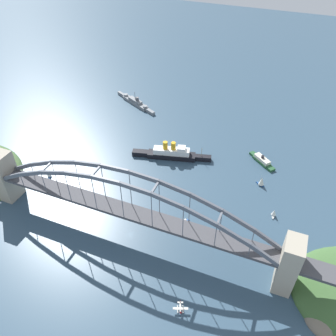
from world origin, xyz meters
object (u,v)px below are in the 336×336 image
Objects in this scene: small_boat_1 at (247,243)px; small_boat_3 at (49,174)px; small_boat_4 at (184,221)px; small_boat_5 at (262,181)px; naval_cruiser at (136,102)px; small_boat_2 at (65,185)px; ocean_liner at (171,153)px; small_boat_0 at (274,213)px; seaplane_taxiing_near_bridge at (180,308)px; harbor_ferry_steamer at (262,160)px; harbor_arch_bridge at (128,212)px.

small_boat_1 is 193.81m from small_boat_3.
small_boat_4 is 86.75m from small_boat_5.
naval_cruiser reaches higher than small_boat_2.
ocean_liner reaches higher than naval_cruiser.
ocean_liner reaches higher than small_boat_0.
small_boat_4 is at bearing -152.89° from small_boat_0.
small_boat_0 reaches higher than small_boat_2.
seaplane_taxiing_near_bridge is at bearing -100.78° from small_boat_5.
harbor_ferry_steamer is at bearing 98.59° from small_boat_5.
ocean_liner is 108.98m from small_boat_2.
naval_cruiser is 8.72× the size of small_boat_0.
small_boat_4 is (42.29, -77.38, -4.60)m from ocean_liner.
small_boat_4 is (-68.25, -34.94, -2.86)m from small_boat_0.
small_boat_3 is (-14.53, -158.69, 0.34)m from naval_cruiser.
small_boat_1 is (88.60, 26.52, -25.62)m from harbor_arch_bridge.
small_boat_4 is (140.36, -5.16, -2.54)m from small_boat_3.
small_boat_5 is (93.71, -7.64, -0.31)m from ocean_liner.
naval_cruiser reaches higher than small_boat_1.
seaplane_taxiing_near_bridge is 1.29× the size of small_boat_0.
small_boat_5 reaches higher than small_boat_1.
ocean_liner is 10.17× the size of small_boat_2.
ocean_liner is at bearing -162.94° from harbor_ferry_steamer.
naval_cruiser is 9.24× the size of small_boat_1.
small_boat_3 is 202.37m from small_boat_5.
ocean_liner is at bearing 118.66° from small_boat_4.
small_boat_4 is (-46.17, -104.53, -1.76)m from harbor_ferry_steamer.
small_boat_0 is (110.54, -42.44, -1.74)m from ocean_liner.
naval_cruiser reaches higher than small_boat_0.
small_boat_3 is 0.82× the size of small_boat_4.
harbor_arch_bridge reaches higher than small_boat_3.
small_boat_0 is 190.77m from small_boat_2.
small_boat_1 is at bearing 67.68° from seaplane_taxiing_near_bridge.
small_boat_4 is (-53.29, 2.38, -0.11)m from small_boat_1.
harbor_ferry_steamer is 3.73× the size of small_boat_2.
small_boat_0 is 1.06× the size of small_boat_1.
ocean_liner is 7.42× the size of small_boat_5.
naval_cruiser is 8.59× the size of small_boat_2.
naval_cruiser is (-90.52, 192.74, -23.54)m from harbor_arch_bridge.
small_boat_2 is at bearing -157.92° from small_boat_5.
harbor_ferry_steamer reaches higher than small_boat_1.
harbor_ferry_steamer is 73.01m from small_boat_0.
small_boat_3 is at bearing -171.88° from small_boat_0.
naval_cruiser is at bearing 146.41° from small_boat_0.
harbor_ferry_steamer is at bearing 66.17° from small_boat_4.
small_boat_2 is (6.47, -163.40, -2.22)m from naval_cruiser.
small_boat_3 is at bearing -95.23° from naval_cruiser.
naval_cruiser is 7.83× the size of small_boat_4.
small_boat_2 is 1.11× the size of small_boat_3.
seaplane_taxiing_near_bridge reaches higher than small_boat_2.
small_boat_5 reaches higher than small_boat_0.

